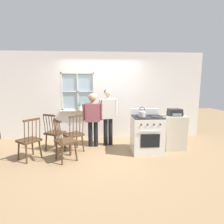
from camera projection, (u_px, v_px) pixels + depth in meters
The scene contains 13 objects.
ground_plane at pixel (103, 153), 4.37m from camera, with size 16.00×16.00×0.00m, color #937551.
wall_back at pixel (103, 96), 5.55m from camera, with size 6.40×0.16×2.70m.
chair_by_window at pixel (54, 133), 4.59m from camera, with size 0.56×0.55×0.97m.
chair_near_wall at pixel (74, 135), 4.43m from camera, with size 0.58×0.57×0.97m.
chair_center_cluster at pixel (65, 141), 3.91m from camera, with size 0.57×0.57×0.97m.
chair_near_stove at pixel (29, 141), 3.97m from camera, with size 0.57×0.58×0.97m.
person_elderly_left at pixel (93, 114), 4.76m from camera, with size 0.55×0.23×1.47m.
person_teen_center at pixel (108, 112), 4.84m from camera, with size 0.52×0.26×1.58m.
stove at pixel (147, 134), 4.41m from camera, with size 0.74×0.68×1.08m.
kettle at pixel (142, 113), 4.18m from camera, with size 0.21×0.17×0.25m.
potted_plant at pixel (79, 108), 5.47m from camera, with size 0.14×0.14×0.30m.
side_counter at pixel (173, 132), 4.67m from camera, with size 0.55×0.50×0.90m.
stereo at pixel (175, 112), 4.57m from camera, with size 0.34×0.29×0.18m.
Camera 1 is at (-0.02, -4.16, 1.71)m, focal length 28.00 mm.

